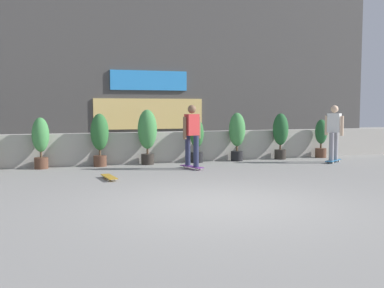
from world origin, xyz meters
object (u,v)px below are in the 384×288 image
at_px(potted_plant_2, 41,140).
at_px(skateboard_aside, 109,177).
at_px(potted_plant_6, 237,133).
at_px(potted_plant_8, 321,137).
at_px(skater_far_left, 334,131).
at_px(potted_plant_5, 197,138).
at_px(skater_foreground, 192,134).
at_px(potted_plant_3, 100,136).
at_px(potted_plant_4, 147,132).
at_px(potted_plant_7, 281,133).

bearing_deg(potted_plant_2, skateboard_aside, -58.36).
height_order(potted_plant_6, potted_plant_8, potted_plant_6).
bearing_deg(potted_plant_6, skater_far_left, -26.96).
distance_m(potted_plant_5, skater_foreground, 1.46).
distance_m(potted_plant_2, potted_plant_3, 1.55).
xyz_separation_m(potted_plant_8, skater_far_left, (-0.44, -1.29, 0.27)).
relative_size(potted_plant_8, skateboard_aside, 1.52).
distance_m(potted_plant_4, potted_plant_5, 1.50).
relative_size(potted_plant_3, potted_plant_5, 1.13).
xyz_separation_m(potted_plant_3, skater_foreground, (2.25, -1.32, 0.10)).
height_order(potted_plant_8, skateboard_aside, potted_plant_8).
relative_size(potted_plant_6, skater_far_left, 0.87).
bearing_deg(potted_plant_8, skater_foreground, -164.87).
relative_size(potted_plant_5, potted_plant_6, 0.88).
bearing_deg(skater_far_left, potted_plant_5, 161.39).
height_order(potted_plant_7, skater_foreground, skater_foreground).
height_order(potted_plant_2, potted_plant_4, potted_plant_4).
bearing_deg(potted_plant_4, skater_foreground, -55.43).
height_order(potted_plant_6, skateboard_aside, potted_plant_6).
xyz_separation_m(potted_plant_2, potted_plant_3, (1.55, 0.00, 0.07)).
distance_m(potted_plant_8, skater_foreground, 5.05).
height_order(potted_plant_2, potted_plant_8, potted_plant_2).
height_order(potted_plant_2, potted_plant_3, potted_plant_3).
xyz_separation_m(potted_plant_7, skater_far_left, (1.05, -1.29, 0.11)).
bearing_deg(potted_plant_3, potted_plant_4, 0.00).
relative_size(potted_plant_4, potted_plant_8, 1.26).
relative_size(potted_plant_3, skater_foreground, 0.86).
xyz_separation_m(potted_plant_8, skater_foreground, (-4.86, -1.32, 0.27)).
xyz_separation_m(skater_foreground, skateboard_aside, (-2.33, -1.07, -0.88)).
bearing_deg(potted_plant_8, potted_plant_2, 180.00).
bearing_deg(skater_far_left, potted_plant_4, 166.37).
height_order(potted_plant_7, skateboard_aside, potted_plant_7).
distance_m(potted_plant_2, potted_plant_8, 8.66).
height_order(potted_plant_8, skater_foreground, skater_foreground).
bearing_deg(skateboard_aside, potted_plant_6, 29.54).
height_order(potted_plant_2, skater_foreground, skater_foreground).
relative_size(potted_plant_6, skater_foreground, 0.87).
bearing_deg(potted_plant_7, potted_plant_4, 180.00).
height_order(potted_plant_4, potted_plant_5, potted_plant_4).
distance_m(potted_plant_7, skater_far_left, 1.67).
bearing_deg(skateboard_aside, potted_plant_8, 18.35).
bearing_deg(potted_plant_8, potted_plant_3, 180.00).
xyz_separation_m(potted_plant_2, potted_plant_6, (5.68, -0.00, 0.08)).
xyz_separation_m(potted_plant_7, skateboard_aside, (-5.70, -2.39, -0.77)).
distance_m(potted_plant_3, skater_far_left, 6.80).
distance_m(potted_plant_2, potted_plant_5, 4.38).
distance_m(skater_foreground, skateboard_aside, 2.71).
height_order(potted_plant_3, skateboard_aside, potted_plant_3).
height_order(potted_plant_7, potted_plant_8, potted_plant_7).
distance_m(potted_plant_2, skater_foreground, 4.02).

